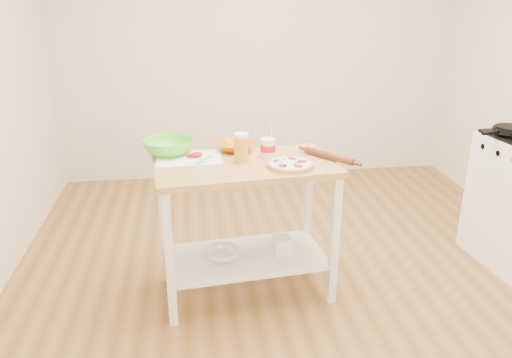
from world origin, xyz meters
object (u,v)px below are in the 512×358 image
object	(u,v)px
cutting_board	(189,158)
green_bowl	(169,147)
beer_pint	(241,148)
rolling_pin	(329,156)
spatula	(204,160)
shelf_glass_bowl	(222,254)
yogurt_tub	(268,148)
prep_island	(246,202)
knife	(173,152)
skillet	(510,130)
pizza	(290,164)
orange_bowl	(236,146)
shelf_bin	(282,245)

from	to	relation	value
cutting_board	green_bowl	bearing A→B (deg)	136.17
beer_pint	rolling_pin	xyz separation A→B (m)	(0.54, -0.03, -0.07)
spatula	shelf_glass_bowl	bearing A→B (deg)	-75.86
yogurt_tub	rolling_pin	world-z (taller)	yogurt_tub
prep_island	knife	bearing A→B (deg)	152.70
skillet	green_bowl	xyz separation A→B (m)	(-2.33, -0.00, -0.03)
prep_island	pizza	bearing A→B (deg)	-22.49
shelf_glass_bowl	prep_island	bearing A→B (deg)	6.56
spatula	prep_island	bearing A→B (deg)	-53.33
cutting_board	green_bowl	world-z (taller)	green_bowl
skillet	orange_bowl	xyz separation A→B (m)	(-1.90, 0.02, -0.05)
pizza	knife	xyz separation A→B (m)	(-0.69, 0.33, 0.00)
skillet	orange_bowl	world-z (taller)	skillet
pizza	orange_bowl	size ratio (longest dim) A/B	1.17
spatula	knife	bearing A→B (deg)	91.73
yogurt_tub	knife	bearing A→B (deg)	168.64
skillet	shelf_bin	bearing A→B (deg)	173.81
shelf_bin	rolling_pin	bearing A→B (deg)	-3.68
orange_bowl	beer_pint	xyz separation A→B (m)	(0.01, -0.23, 0.06)
cutting_board	shelf_bin	bearing A→B (deg)	-10.89
prep_island	skillet	size ratio (longest dim) A/B	3.19
skillet	shelf_glass_bowl	distance (m)	2.14
beer_pint	rolling_pin	world-z (taller)	beer_pint
green_bowl	rolling_pin	xyz separation A→B (m)	(0.98, -0.23, -0.03)
prep_island	knife	size ratio (longest dim) A/B	4.35
spatula	shelf_bin	bearing A→B (deg)	-46.89
green_bowl	knife	bearing A→B (deg)	-4.92
prep_island	spatula	world-z (taller)	spatula
skillet	pizza	world-z (taller)	skillet
beer_pint	yogurt_tub	world-z (taller)	yogurt_tub
shelf_glass_bowl	shelf_bin	bearing A→B (deg)	4.86
orange_bowl	rolling_pin	distance (m)	0.61
shelf_bin	yogurt_tub	bearing A→B (deg)	132.98
skillet	green_bowl	world-z (taller)	green_bowl
shelf_glass_bowl	cutting_board	bearing A→B (deg)	144.33
knife	orange_bowl	size ratio (longest dim) A/B	1.13
spatula	shelf_glass_bowl	world-z (taller)	spatula
prep_island	spatula	distance (m)	0.37
skillet	yogurt_tub	xyz separation A→B (m)	(-1.71, -0.12, -0.02)
skillet	orange_bowl	size ratio (longest dim) A/B	1.54
green_bowl	spatula	bearing A→B (deg)	-41.25
prep_island	shelf_glass_bowl	bearing A→B (deg)	-173.44
skillet	knife	distance (m)	2.30
knife	beer_pint	xyz separation A→B (m)	(0.42, -0.20, 0.07)
prep_island	shelf_glass_bowl	size ratio (longest dim) A/B	5.29
rolling_pin	shelf_glass_bowl	distance (m)	0.92
cutting_board	knife	xyz separation A→B (m)	(-0.10, 0.11, 0.01)
spatula	shelf_glass_bowl	xyz separation A→B (m)	(0.09, -0.06, -0.62)
shelf_glass_bowl	beer_pint	bearing A→B (deg)	18.72
skillet	pizza	xyz separation A→B (m)	(-1.61, -0.34, -0.06)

